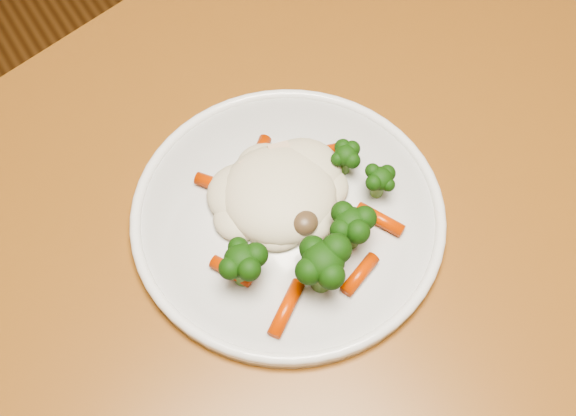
{
  "coord_description": "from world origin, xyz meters",
  "views": [
    {
      "loc": [
        -0.1,
        -0.15,
        1.32
      ],
      "look_at": [
        0.07,
        0.13,
        0.77
      ],
      "focal_mm": 45.0,
      "sensor_mm": 36.0,
      "label": 1
    }
  ],
  "objects": [
    {
      "name": "meal",
      "position": [
        0.07,
        0.12,
        0.78
      ],
      "size": [
        0.19,
        0.18,
        0.05
      ],
      "color": "beige",
      "rests_on": "plate"
    },
    {
      "name": "plate",
      "position": [
        0.07,
        0.13,
        0.76
      ],
      "size": [
        0.28,
        0.28,
        0.01
      ],
      "primitive_type": "cylinder",
      "color": "white",
      "rests_on": "dining_table"
    },
    {
      "name": "dining_table",
      "position": [
        0.1,
        0.08,
        0.64
      ],
      "size": [
        1.28,
        0.99,
        0.75
      ],
      "rotation": [
        0.0,
        0.0,
        0.22
      ],
      "color": "#955922",
      "rests_on": "ground"
    }
  ]
}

